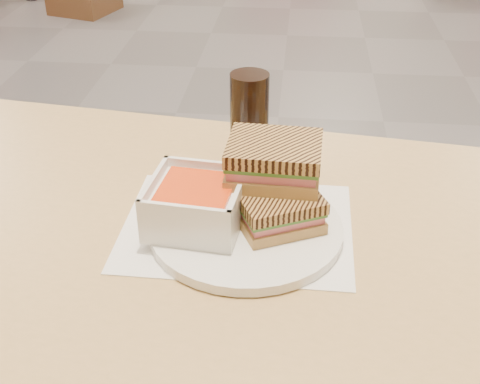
# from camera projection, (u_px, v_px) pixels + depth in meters

# --- Properties ---
(main_table) EXTENTS (1.28, 0.85, 0.75)m
(main_table) POSITION_uv_depth(u_px,v_px,m) (198.00, 281.00, 1.00)
(main_table) COLOR tan
(main_table) RESTS_ON ground
(tray_liner) EXTENTS (0.34, 0.27, 0.00)m
(tray_liner) POSITION_uv_depth(u_px,v_px,m) (237.00, 226.00, 0.93)
(tray_liner) COLOR white
(tray_liner) RESTS_ON main_table
(plate) EXTENTS (0.28, 0.28, 0.02)m
(plate) POSITION_uv_depth(u_px,v_px,m) (246.00, 229.00, 0.91)
(plate) COLOR white
(plate) RESTS_ON tray_liner
(soup_bowl) EXTENTS (0.14, 0.14, 0.07)m
(soup_bowl) POSITION_uv_depth(u_px,v_px,m) (196.00, 205.00, 0.89)
(soup_bowl) COLOR white
(soup_bowl) RESTS_ON plate
(panini_lower) EXTENTS (0.14, 0.13, 0.05)m
(panini_lower) POSITION_uv_depth(u_px,v_px,m) (279.00, 210.00, 0.89)
(panini_lower) COLOR tan
(panini_lower) RESTS_ON plate
(panini_upper) EXTENTS (0.14, 0.12, 0.06)m
(panini_upper) POSITION_uv_depth(u_px,v_px,m) (274.00, 160.00, 0.90)
(panini_upper) COLOR tan
(panini_upper) RESTS_ON panini_lower
(cola_glass) EXTENTS (0.07, 0.07, 0.15)m
(cola_glass) POSITION_uv_depth(u_px,v_px,m) (249.00, 114.00, 1.10)
(cola_glass) COLOR black
(cola_glass) RESTS_ON main_table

